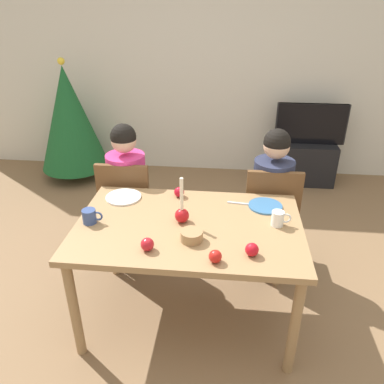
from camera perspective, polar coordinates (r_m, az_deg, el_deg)
The scene contains 21 objects.
ground_plane at distance 2.84m, azimuth -0.44°, elevation -17.68°, with size 7.68×7.68×0.00m, color brown.
back_wall at distance 4.65m, azimuth 3.25°, elevation 18.63°, with size 6.40×0.10×2.60m, color beige.
dining_table at distance 2.41m, azimuth -0.50°, elevation -6.47°, with size 1.40×0.90×0.75m.
chair_left at distance 3.10m, azimuth -9.53°, elevation -1.91°, with size 0.40×0.40×0.90m.
chair_right at distance 3.02m, azimuth 11.56°, elevation -2.99°, with size 0.40×0.40×0.90m.
person_left_child at distance 3.10m, azimuth -9.46°, elevation -0.69°, with size 0.30×0.30×1.17m.
person_right_child at distance 3.02m, azimuth 11.62°, elevation -1.73°, with size 0.30×0.30×1.17m.
tv_stand at distance 4.73m, azimuth 16.57°, elevation 4.28°, with size 0.64×0.40×0.48m, color black.
tv at distance 4.57m, azimuth 17.36°, elevation 9.69°, with size 0.79×0.05×0.46m.
christmas_tree at distance 4.71m, azimuth -17.79°, elevation 10.43°, with size 0.79×0.79×1.41m.
candle_centerpiece at distance 2.36m, azimuth -1.52°, elevation -3.15°, with size 0.09×0.09×0.30m.
plate_left at distance 2.70m, azimuth -10.19°, elevation -0.74°, with size 0.25×0.25×0.01m, color white.
plate_right at distance 2.60m, azimuth 10.89°, elevation -2.05°, with size 0.22×0.22×0.01m, color teal.
mug_left at distance 2.44m, azimuth -15.00°, elevation -3.52°, with size 0.13×0.09×0.09m.
mug_right at distance 2.39m, azimuth 12.75°, elevation -3.88°, with size 0.12×0.08×0.10m.
fork_right at distance 2.61m, azimuth 7.26°, elevation -1.70°, with size 0.18×0.01×0.01m, color silver.
bowl_walnuts at distance 2.21m, azimuth -0.05°, elevation -6.55°, with size 0.13×0.13×0.06m, color #99754C.
apple_near_candle at distance 2.04m, azimuth 3.48°, elevation -9.57°, with size 0.07×0.07×0.07m, color red.
apple_by_left_plate at distance 2.67m, azimuth -1.93°, elevation -0.01°, with size 0.07×0.07×0.07m, color red.
apple_by_right_mug at distance 2.11m, azimuth 8.93°, elevation -8.48°, with size 0.07×0.07×0.07m, color red.
apple_far_edge at distance 2.14m, azimuth -6.68°, elevation -7.77°, with size 0.08×0.08×0.08m, color #B21922.
Camera 1 is at (0.23, -1.99, 2.02)m, focal length 35.74 mm.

